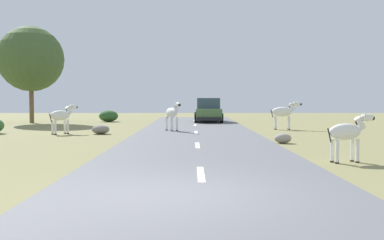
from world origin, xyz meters
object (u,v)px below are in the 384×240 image
at_px(zebra_0, 172,113).
at_px(car_0, 208,111).
at_px(rock_1, 100,129).
at_px(rock_2, 283,138).
at_px(zebra_2, 284,112).
at_px(tree_3, 30,59).
at_px(zebra_3, 347,132).
at_px(zebra_1, 61,116).
at_px(bush_0, 108,116).

relative_size(zebra_0, car_0, 0.36).
distance_m(rock_1, rock_2, 9.22).
distance_m(zebra_2, rock_2, 7.76).
height_order(zebra_0, tree_3, tree_3).
bearing_deg(tree_3, zebra_0, -38.46).
relative_size(zebra_2, rock_1, 2.02).
bearing_deg(tree_3, rock_1, -54.30).
bearing_deg(zebra_2, rock_2, -7.67).
xyz_separation_m(zebra_3, car_0, (-3.06, 19.98, 0.02)).
relative_size(zebra_1, zebra_3, 1.05).
bearing_deg(zebra_2, zebra_0, -70.29).
bearing_deg(zebra_2, zebra_3, 0.29).
xyz_separation_m(zebra_3, tree_3, (-15.77, 19.26, 3.74)).
bearing_deg(zebra_3, bush_0, -167.65).
distance_m(zebra_3, tree_3, 25.17).
height_order(zebra_2, car_0, car_0).
bearing_deg(zebra_1, bush_0, 131.00).
height_order(tree_3, rock_1, tree_3).
xyz_separation_m(bush_0, rock_2, (9.88, -15.87, -0.24)).
bearing_deg(zebra_0, rock_2, 101.40).
distance_m(zebra_1, rock_2, 10.93).
xyz_separation_m(zebra_3, rock_2, (-0.70, 5.08, -0.63)).
bearing_deg(zebra_3, zebra_1, -146.09).
bearing_deg(tree_3, bush_0, 18.05).
xyz_separation_m(tree_3, rock_1, (6.99, -9.73, -4.34)).
bearing_deg(car_0, zebra_0, 76.67).
bearing_deg(rock_1, zebra_2, 17.70).
bearing_deg(tree_3, zebra_3, -50.70).
relative_size(zebra_2, car_0, 0.40).
bearing_deg(rock_2, tree_3, 136.74).
bearing_deg(car_0, zebra_2, 119.00).
relative_size(zebra_0, bush_0, 1.10).
xyz_separation_m(tree_3, bush_0, (5.19, 1.69, -4.14)).
relative_size(car_0, rock_1, 5.02).
distance_m(zebra_0, rock_2, 7.48).
relative_size(zebra_3, tree_3, 0.21).
height_order(zebra_2, bush_0, zebra_2).
bearing_deg(zebra_0, zebra_3, 89.10).
relative_size(bush_0, rock_2, 2.15).
distance_m(tree_3, rock_2, 21.15).
distance_m(zebra_2, tree_3, 18.32).
relative_size(zebra_1, tree_3, 0.22).
distance_m(tree_3, bush_0, 6.85).
bearing_deg(bush_0, zebra_2, -35.90).
height_order(zebra_2, rock_2, zebra_2).
xyz_separation_m(car_0, bush_0, (-7.51, 0.98, -0.42)).
bearing_deg(zebra_0, tree_3, -65.15).
height_order(zebra_0, zebra_3, zebra_0).
bearing_deg(zebra_1, car_0, 95.49).
height_order(zebra_1, car_0, car_0).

